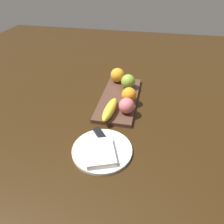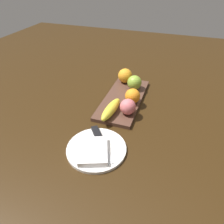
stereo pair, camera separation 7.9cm
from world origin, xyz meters
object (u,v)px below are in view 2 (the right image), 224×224
object	(u,v)px
orange_near_apple	(125,76)
dinner_plate	(96,149)
banana	(111,109)
peach	(128,107)
knife	(99,138)
orange_near_banana	(133,96)
fruit_tray	(123,99)
apple	(134,83)
folded_napkin	(93,151)

from	to	relation	value
orange_near_apple	dinner_plate	size ratio (longest dim) A/B	0.35
banana	peach	bearing A→B (deg)	113.52
peach	knife	size ratio (longest dim) A/B	0.42
orange_near_banana	fruit_tray	bearing A→B (deg)	-119.60
fruit_tray	orange_near_banana	xyz separation A→B (m)	(0.03, 0.05, 0.04)
banana	orange_near_banana	size ratio (longest dim) A/B	2.45
banana	dinner_plate	xyz separation A→B (m)	(0.19, 0.01, -0.03)
apple	dinner_plate	xyz separation A→B (m)	(0.41, -0.03, -0.04)
fruit_tray	banana	distance (m)	0.14
folded_napkin	orange_near_banana	bearing A→B (deg)	171.67
dinner_plate	folded_napkin	xyz separation A→B (m)	(0.03, -0.00, 0.01)
folded_napkin	fruit_tray	bearing A→B (deg)	180.00
apple	fruit_tray	bearing A→B (deg)	-15.96
apple	knife	size ratio (longest dim) A/B	0.44
knife	fruit_tray	bearing A→B (deg)	139.37
orange_near_banana	peach	size ratio (longest dim) A/B	1.01
fruit_tray	orange_near_apple	world-z (taller)	orange_near_apple
orange_near_banana	dinner_plate	xyz separation A→B (m)	(0.30, -0.05, -0.04)
apple	orange_near_apple	distance (m)	0.08
banana	dinner_plate	size ratio (longest dim) A/B	0.79
orange_near_apple	peach	size ratio (longest dim) A/B	1.11
orange_near_apple	peach	xyz separation A→B (m)	(0.25, 0.08, -0.00)
banana	peach	size ratio (longest dim) A/B	2.48
banana	orange_near_banana	xyz separation A→B (m)	(-0.10, 0.06, 0.01)
fruit_tray	orange_near_apple	distance (m)	0.15
knife	peach	bearing A→B (deg)	122.65
orange_near_banana	knife	size ratio (longest dim) A/B	0.42
folded_napkin	knife	world-z (taller)	folded_napkin
apple	orange_near_banana	world-z (taller)	apple
folded_napkin	dinner_plate	bearing A→B (deg)	180.00
orange_near_banana	peach	distance (m)	0.08
peach	folded_napkin	xyz separation A→B (m)	(0.24, -0.05, -0.03)
apple	banana	distance (m)	0.23
fruit_tray	banana	xyz separation A→B (m)	(0.13, -0.01, 0.03)
fruit_tray	apple	size ratio (longest dim) A/B	5.58
fruit_tray	knife	size ratio (longest dim) A/B	2.47
fruit_tray	knife	xyz separation A→B (m)	(0.28, -0.01, 0.01)
fruit_tray	dinner_plate	distance (m)	0.32
apple	folded_napkin	bearing A→B (deg)	-3.40
folded_napkin	knife	size ratio (longest dim) A/B	0.76
orange_near_apple	folded_napkin	world-z (taller)	orange_near_apple
fruit_tray	apple	bearing A→B (deg)	164.04
fruit_tray	knife	world-z (taller)	knife
orange_near_apple	fruit_tray	bearing A→B (deg)	12.98
banana	folded_napkin	bearing A→B (deg)	9.06
apple	orange_near_apple	xyz separation A→B (m)	(-0.05, -0.06, 0.00)
orange_near_apple	knife	world-z (taller)	orange_near_apple
banana	orange_near_banana	bearing A→B (deg)	154.71
peach	banana	bearing A→B (deg)	-71.68
banana	dinner_plate	world-z (taller)	banana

